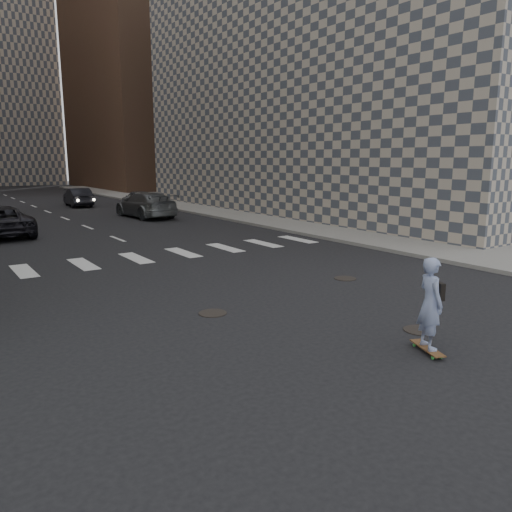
{
  "coord_description": "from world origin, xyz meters",
  "views": [
    {
      "loc": [
        -7.79,
        -9.2,
        3.78
      ],
      "look_at": [
        -0.67,
        1.25,
        1.3
      ],
      "focal_mm": 35.0,
      "sensor_mm": 36.0,
      "label": 1
    }
  ],
  "objects_px": {
    "skateboarder": "(431,303)",
    "traffic_car_e": "(78,197)",
    "traffic_car_b": "(146,205)",
    "traffic_car_d": "(138,199)",
    "traffic_car_c": "(0,222)"
  },
  "relations": [
    {
      "from": "traffic_car_c",
      "to": "traffic_car_d",
      "type": "height_order",
      "value": "traffic_car_c"
    },
    {
      "from": "traffic_car_c",
      "to": "traffic_car_e",
      "type": "bearing_deg",
      "value": -120.66
    },
    {
      "from": "skateboarder",
      "to": "traffic_car_e",
      "type": "relative_size",
      "value": 0.43
    },
    {
      "from": "traffic_car_b",
      "to": "traffic_car_e",
      "type": "distance_m",
      "value": 10.46
    },
    {
      "from": "traffic_car_b",
      "to": "traffic_car_e",
      "type": "bearing_deg",
      "value": -84.82
    },
    {
      "from": "skateboarder",
      "to": "traffic_car_e",
      "type": "distance_m",
      "value": 35.51
    },
    {
      "from": "skateboarder",
      "to": "traffic_car_e",
      "type": "height_order",
      "value": "skateboarder"
    },
    {
      "from": "traffic_car_c",
      "to": "traffic_car_e",
      "type": "relative_size",
      "value": 1.19
    },
    {
      "from": "traffic_car_c",
      "to": "traffic_car_e",
      "type": "distance_m",
      "value": 15.88
    },
    {
      "from": "traffic_car_b",
      "to": "traffic_car_d",
      "type": "bearing_deg",
      "value": -110.49
    },
    {
      "from": "traffic_car_d",
      "to": "traffic_car_e",
      "type": "relative_size",
      "value": 0.93
    },
    {
      "from": "skateboarder",
      "to": "traffic_car_e",
      "type": "xyz_separation_m",
      "value": [
        2.72,
        35.4,
        -0.28
      ]
    },
    {
      "from": "skateboarder",
      "to": "traffic_car_e",
      "type": "bearing_deg",
      "value": 107.91
    },
    {
      "from": "skateboarder",
      "to": "traffic_car_b",
      "type": "distance_m",
      "value": 25.42
    },
    {
      "from": "traffic_car_d",
      "to": "traffic_car_e",
      "type": "height_order",
      "value": "traffic_car_e"
    }
  ]
}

